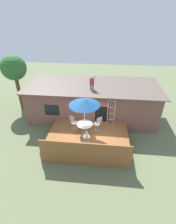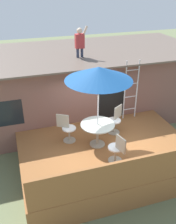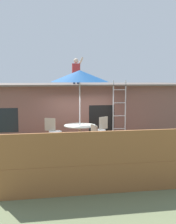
% 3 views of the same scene
% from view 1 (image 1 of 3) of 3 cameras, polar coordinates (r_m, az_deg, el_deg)
% --- Properties ---
extents(ground_plane, '(40.00, 40.00, 0.00)m').
position_cam_1_polar(ground_plane, '(11.74, 0.03, -10.61)').
color(ground_plane, '#66704C').
extents(house, '(10.50, 4.50, 2.85)m').
position_cam_1_polar(house, '(13.89, 1.56, 3.80)').
color(house, brown).
rests_on(house, ground).
extents(deck, '(5.32, 3.89, 0.80)m').
position_cam_1_polar(deck, '(11.47, 0.03, -9.13)').
color(deck, brown).
rests_on(deck, ground).
extents(deck_railing, '(5.22, 0.08, 0.90)m').
position_cam_1_polar(deck_railing, '(9.51, -1.17, -12.59)').
color(deck_railing, brown).
rests_on(deck_railing, deck).
extents(patio_table, '(1.04, 1.04, 0.74)m').
position_cam_1_polar(patio_table, '(10.96, -1.14, -4.80)').
color(patio_table, '#A59E8C').
rests_on(patio_table, deck).
extents(patio_umbrella, '(1.90, 1.90, 2.54)m').
position_cam_1_polar(patio_umbrella, '(10.02, -1.25, 3.36)').
color(patio_umbrella, silver).
rests_on(patio_umbrella, deck).
extents(step_ladder, '(0.52, 0.04, 2.20)m').
position_cam_1_polar(step_ladder, '(11.70, 7.93, 0.47)').
color(step_ladder, silver).
rests_on(step_ladder, deck).
extents(person_figure, '(0.47, 0.20, 1.11)m').
position_cam_1_polar(person_figure, '(12.28, 1.40, 10.37)').
color(person_figure, '#33384C').
rests_on(person_figure, house).
extents(patio_chair_left, '(0.57, 0.45, 0.92)m').
position_cam_1_polar(patio_chair_left, '(11.56, -4.99, -3.55)').
color(patio_chair_left, '#A59E8C').
rests_on(patio_chair_left, deck).
extents(patio_chair_right, '(0.57, 0.45, 0.92)m').
position_cam_1_polar(patio_chair_right, '(11.41, 3.32, -3.99)').
color(patio_chair_right, '#A59E8C').
rests_on(patio_chair_right, deck).
extents(patio_chair_near, '(0.44, 0.61, 0.92)m').
position_cam_1_polar(patio_chair_near, '(10.25, -0.47, -8.67)').
color(patio_chair_near, '#A59E8C').
rests_on(patio_chair_near, deck).
extents(backyard_tree, '(2.09, 2.09, 4.84)m').
position_cam_1_polar(backyard_tree, '(15.61, -24.02, 13.39)').
color(backyard_tree, brown).
rests_on(backyard_tree, ground).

